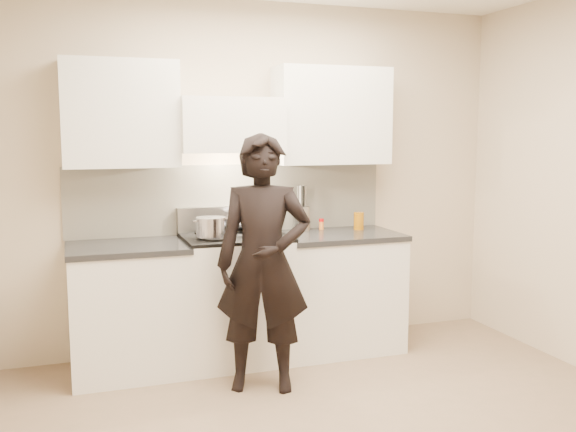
{
  "coord_description": "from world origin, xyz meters",
  "views": [
    {
      "loc": [
        -1.45,
        -3.11,
        1.69
      ],
      "look_at": [
        -0.02,
        1.05,
        1.12
      ],
      "focal_mm": 40.0,
      "sensor_mm": 36.0,
      "label": 1
    }
  ],
  "objects_px": {
    "counter_right": "(338,290)",
    "utensil_crock": "(302,216)",
    "person": "(263,263)",
    "stove": "(236,297)",
    "wok": "(249,216)"
  },
  "relations": [
    {
      "from": "counter_right",
      "to": "person",
      "type": "height_order",
      "value": "person"
    },
    {
      "from": "person",
      "to": "stove",
      "type": "bearing_deg",
      "value": 113.92
    },
    {
      "from": "counter_right",
      "to": "utensil_crock",
      "type": "bearing_deg",
      "value": 131.22
    },
    {
      "from": "counter_right",
      "to": "person",
      "type": "xyz_separation_m",
      "value": [
        -0.79,
        -0.59,
        0.39
      ]
    },
    {
      "from": "wok",
      "to": "person",
      "type": "height_order",
      "value": "person"
    },
    {
      "from": "counter_right",
      "to": "person",
      "type": "relative_size",
      "value": 0.54
    },
    {
      "from": "wok",
      "to": "utensil_crock",
      "type": "distance_m",
      "value": 0.48
    },
    {
      "from": "stove",
      "to": "person",
      "type": "xyz_separation_m",
      "value": [
        0.04,
        -0.59,
        0.37
      ]
    },
    {
      "from": "wok",
      "to": "stove",
      "type": "bearing_deg",
      "value": -134.91
    },
    {
      "from": "counter_right",
      "to": "utensil_crock",
      "type": "height_order",
      "value": "utensil_crock"
    },
    {
      "from": "stove",
      "to": "person",
      "type": "height_order",
      "value": "person"
    },
    {
      "from": "wok",
      "to": "utensil_crock",
      "type": "relative_size",
      "value": 1.3
    },
    {
      "from": "stove",
      "to": "counter_right",
      "type": "height_order",
      "value": "stove"
    },
    {
      "from": "wok",
      "to": "person",
      "type": "relative_size",
      "value": 0.27
    },
    {
      "from": "utensil_crock",
      "to": "person",
      "type": "xyz_separation_m",
      "value": [
        -0.58,
        -0.84,
        -0.18
      ]
    }
  ]
}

